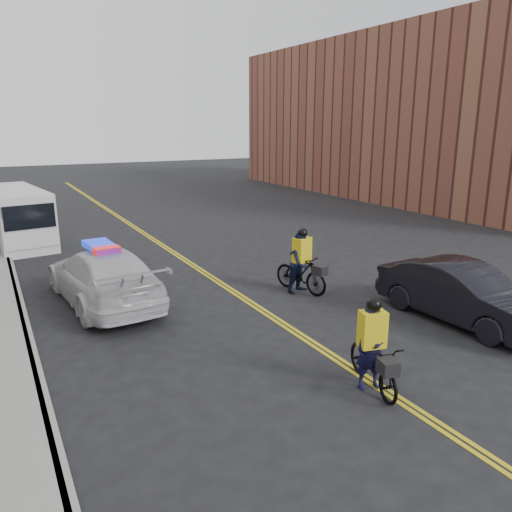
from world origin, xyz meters
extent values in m
plane|color=black|center=(0.00, 0.00, 0.00)|extent=(120.00, 120.00, 0.00)
cube|color=gold|center=(-0.08, 8.00, 0.01)|extent=(0.10, 60.00, 0.01)
cube|color=gold|center=(0.08, 8.00, 0.01)|extent=(0.10, 60.00, 0.01)
cube|color=gray|center=(-6.00, 8.00, 0.07)|extent=(0.20, 60.00, 0.15)
cube|color=brown|center=(22.00, 18.00, 5.50)|extent=(12.00, 30.00, 11.00)
imported|color=silver|center=(-3.76, 4.64, 0.82)|extent=(2.75, 5.80, 1.63)
cube|color=#0C26CC|center=(-3.76, 4.64, 1.71)|extent=(0.80, 1.55, 0.16)
imported|color=black|center=(4.29, -1.36, 0.78)|extent=(1.88, 4.83, 1.57)
cube|color=silver|center=(-5.50, 14.12, 1.21)|extent=(2.85, 5.92, 2.42)
cube|color=silver|center=(-5.17, 11.66, 1.00)|extent=(2.15, 1.11, 1.26)
cube|color=black|center=(-5.11, 11.25, 1.63)|extent=(1.89, 0.36, 0.95)
cylinder|color=black|center=(-6.27, 12.31, 0.37)|extent=(0.36, 0.77, 0.74)
cylinder|color=black|center=(-4.28, 12.58, 0.37)|extent=(0.36, 0.77, 0.74)
cylinder|color=black|center=(-4.73, 15.92, 0.37)|extent=(0.36, 0.77, 0.74)
imported|color=black|center=(-0.20, -2.90, 0.51)|extent=(1.13, 2.05, 1.02)
imported|color=black|center=(-0.20, -2.90, 0.88)|extent=(0.72, 0.56, 1.75)
cube|color=yellow|center=(-0.20, -2.90, 1.26)|extent=(0.57, 0.45, 0.74)
sphere|color=black|center=(-0.20, -2.90, 1.76)|extent=(0.29, 0.29, 0.29)
cube|color=black|center=(-0.36, -3.56, 0.79)|extent=(0.40, 0.43, 0.27)
imported|color=black|center=(1.89, 2.71, 0.61)|extent=(1.10, 2.10, 1.22)
imported|color=black|center=(1.89, 2.71, 0.94)|extent=(1.07, 0.93, 1.88)
cube|color=yellow|center=(1.89, 2.71, 1.35)|extent=(0.61, 0.50, 0.79)
sphere|color=black|center=(1.89, 2.71, 1.89)|extent=(0.32, 0.32, 0.32)
cube|color=black|center=(2.09, 2.01, 0.85)|extent=(0.43, 0.47, 0.29)
camera|label=1|loc=(-6.50, -9.74, 5.13)|focal=35.00mm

